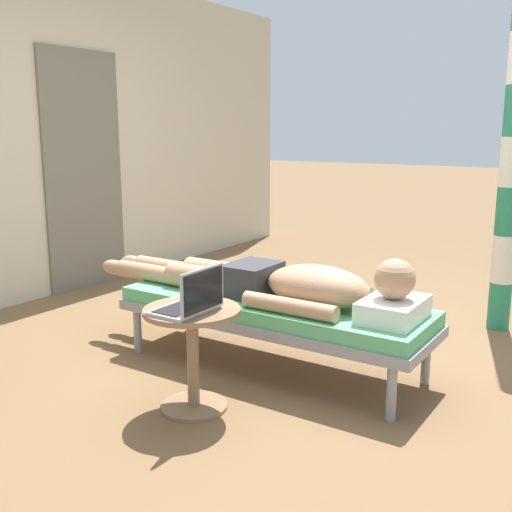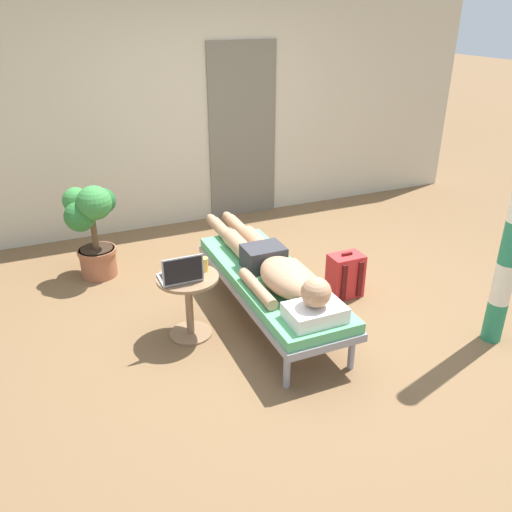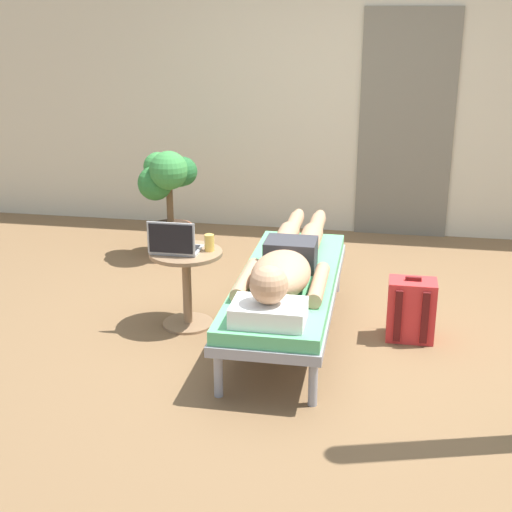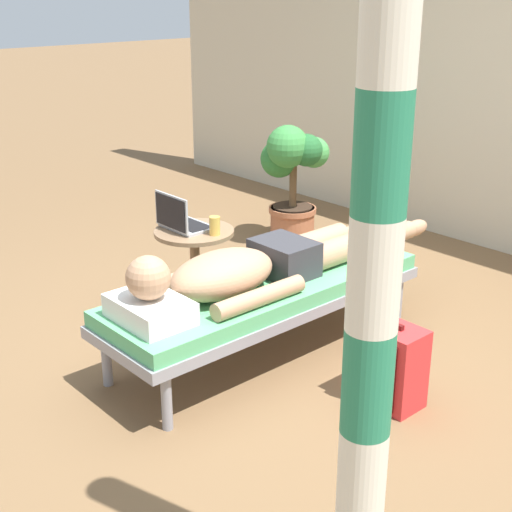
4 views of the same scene
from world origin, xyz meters
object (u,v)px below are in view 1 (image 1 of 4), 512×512
Objects in this scene: person_reclining at (280,283)px; porch_post at (511,162)px; drink_glass at (204,290)px; backpack at (319,301)px; side_table at (193,341)px; laptop at (192,301)px; lounge_chair at (273,311)px.

porch_post reaches higher than person_reclining.
person_reclining is at bearing -14.71° from drink_glass.
porch_post is at bearing -56.68° from backpack.
side_table is at bearing 155.11° from porch_post.
person_reclining reaches higher than side_table.
drink_glass reaches higher than backpack.
laptop is at bearing 176.59° from person_reclining.
laptop is 2.81× the size of drink_glass.
drink_glass reaches higher than lounge_chair.
backpack is at bearing 10.96° from person_reclining.
laptop reaches higher than drink_glass.
drink_glass is 2.34m from porch_post.
side_table is at bearing 172.01° from person_reclining.
drink_glass is 0.26× the size of backpack.
drink_glass reaches higher than side_table.
porch_post is (2.01, -1.05, 0.59)m from drink_glass.
backpack reaches higher than lounge_chair.
porch_post is at bearing -31.46° from person_reclining.
drink_glass is at bearing 16.13° from side_table.
side_table reaches higher than lounge_chair.
side_table is 4.75× the size of drink_glass.
lounge_chair is 0.58m from drink_glass.
drink_glass is (-0.53, 0.14, 0.06)m from person_reclining.
porch_post reaches higher than backpack.
person_reclining is 5.12× the size of backpack.
side_table is 2.52m from porch_post.
person_reclining is 0.74m from laptop.
laptop is 0.23m from drink_glass.
side_table reaches higher than backpack.
drink_glass is at bearing 170.46° from lounge_chair.
drink_glass is at bearing 152.52° from porch_post.
person_reclining is at bearing -169.04° from backpack.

